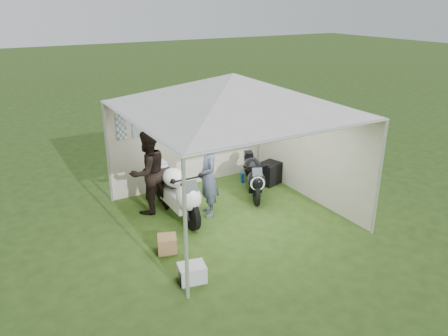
{
  "coord_description": "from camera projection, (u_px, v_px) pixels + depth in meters",
  "views": [
    {
      "loc": [
        -4.29,
        -7.09,
        4.29
      ],
      "look_at": [
        -0.01,
        0.35,
        0.97
      ],
      "focal_mm": 35.0,
      "sensor_mm": 36.0,
      "label": 1
    }
  ],
  "objects": [
    {
      "name": "canopy_tent",
      "position": [
        232.0,
        95.0,
        8.37
      ],
      "size": [
        5.66,
        5.66,
        3.0
      ],
      "color": "silver",
      "rests_on": "ground"
    },
    {
      "name": "crate_0",
      "position": [
        192.0,
        273.0,
        7.08
      ],
      "size": [
        0.49,
        0.42,
        0.29
      ],
      "primitive_type": "cube",
      "rotation": [
        0.0,
        0.0,
        -0.21
      ],
      "color": "silver",
      "rests_on": "ground"
    },
    {
      "name": "paddock_stand",
      "position": [
        248.0,
        177.0,
        10.97
      ],
      "size": [
        0.41,
        0.34,
        0.26
      ],
      "primitive_type": "cube",
      "rotation": [
        0.0,
        0.0,
        -0.43
      ],
      "color": "blue",
      "rests_on": "ground"
    },
    {
      "name": "person_blue_jacket",
      "position": [
        208.0,
        177.0,
        9.04
      ],
      "size": [
        0.54,
        0.69,
        1.7
      ],
      "primitive_type": "imported",
      "rotation": [
        0.0,
        0.0,
        -1.8
      ],
      "color": "slate",
      "rests_on": "ground"
    },
    {
      "name": "equipment_box",
      "position": [
        269.0,
        173.0,
        10.82
      ],
      "size": [
        0.64,
        0.57,
        0.54
      ],
      "primitive_type": "cube",
      "rotation": [
        0.0,
        0.0,
        0.3
      ],
      "color": "black",
      "rests_on": "ground"
    },
    {
      "name": "motorcycle_black",
      "position": [
        253.0,
        175.0,
        10.08
      ],
      "size": [
        0.96,
        1.67,
        0.88
      ],
      "rotation": [
        0.0,
        0.0,
        -0.43
      ],
      "color": "black",
      "rests_on": "ground"
    },
    {
      "name": "motorcycle_white",
      "position": [
        178.0,
        191.0,
        9.03
      ],
      "size": [
        0.48,
        2.12,
        1.05
      ],
      "rotation": [
        0.0,
        0.0,
        -0.0
      ],
      "color": "black",
      "rests_on": "ground"
    },
    {
      "name": "ground",
      "position": [
        232.0,
        216.0,
        9.27
      ],
      "size": [
        80.0,
        80.0,
        0.0
      ],
      "primitive_type": "plane",
      "color": "#2B4516",
      "rests_on": "ground"
    },
    {
      "name": "crate_1",
      "position": [
        167.0,
        244.0,
        7.91
      ],
      "size": [
        0.43,
        0.43,
        0.3
      ],
      "primitive_type": "cube",
      "rotation": [
        0.0,
        0.0,
        -0.36
      ],
      "color": "olive",
      "rests_on": "ground"
    },
    {
      "name": "person_dark_jacket",
      "position": [
        148.0,
        172.0,
        9.14
      ],
      "size": [
        1.04,
        0.9,
        1.81
      ],
      "primitive_type": "imported",
      "rotation": [
        0.0,
        0.0,
        3.42
      ],
      "color": "black",
      "rests_on": "ground"
    }
  ]
}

